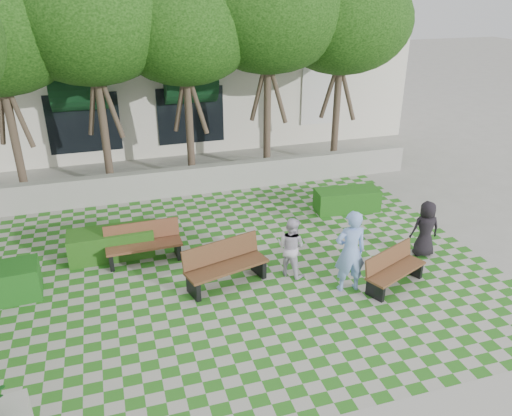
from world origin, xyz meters
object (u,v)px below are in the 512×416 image
object	(u,v)px
bench_east	(394,269)
bench_mid	(225,265)
hedge_midleft	(111,243)
person_white	(291,247)
person_blue	(350,251)
hedge_east	(347,200)
bench_west	(144,244)
person_dark	(425,229)

from	to	relation	value
bench_east	bench_mid	bearing A→B (deg)	138.62
hedge_midleft	person_white	distance (m)	4.58
hedge_midleft	person_blue	distance (m)	5.96
hedge_east	person_white	world-z (taller)	person_white
person_white	bench_west	bearing A→B (deg)	22.35
bench_east	bench_mid	distance (m)	3.85
bench_east	bench_west	bearing A→B (deg)	128.89
hedge_east	person_dark	distance (m)	3.13
person_blue	person_white	distance (m)	1.43
hedge_midleft	person_blue	xyz separation A→B (m)	(5.04, -3.13, 0.62)
hedge_midleft	person_dark	world-z (taller)	person_dark
bench_mid	person_white	size ratio (longest dim) A/B	1.37
bench_east	person_dark	xyz separation A→B (m)	(1.48, 1.01, 0.32)
person_dark	person_white	bearing A→B (deg)	7.34
bench_mid	person_white	distance (m)	1.60
bench_west	person_blue	distance (m)	5.06
bench_east	hedge_midleft	size ratio (longest dim) A/B	0.83
bench_west	person_white	xyz separation A→B (m)	(3.26, -1.69, 0.27)
bench_mid	bench_east	bearing A→B (deg)	-33.47
bench_west	hedge_east	bearing A→B (deg)	9.90
hedge_midleft	person_dark	bearing A→B (deg)	-16.57
hedge_midleft	person_blue	size ratio (longest dim) A/B	1.06
bench_mid	person_white	world-z (taller)	person_white
person_blue	person_white	world-z (taller)	person_blue
bench_west	hedge_east	size ratio (longest dim) A/B	0.97
person_dark	hedge_midleft	bearing A→B (deg)	-7.29
bench_west	hedge_east	xyz separation A→B (m)	(6.20, 1.24, -0.13)
bench_mid	bench_west	xyz separation A→B (m)	(-1.68, 1.62, -0.02)
person_blue	person_dark	xyz separation A→B (m)	(2.55, 0.87, -0.25)
bench_east	bench_west	world-z (taller)	bench_west
bench_east	hedge_midleft	world-z (taller)	bench_east
person_dark	bench_mid	bearing A→B (deg)	7.24
hedge_east	hedge_midleft	world-z (taller)	hedge_midleft
person_white	hedge_east	bearing A→B (deg)	-85.43
bench_mid	hedge_midleft	world-z (taller)	bench_mid
hedge_east	person_blue	bearing A→B (deg)	-116.27
bench_east	bench_west	xyz separation A→B (m)	(-5.34, 2.82, 0.05)
bench_east	person_dark	world-z (taller)	person_dark
bench_east	hedge_east	distance (m)	4.15
bench_east	hedge_east	world-z (taller)	bench_east
bench_east	person_blue	size ratio (longest dim) A/B	0.88
hedge_midleft	person_blue	world-z (taller)	person_blue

